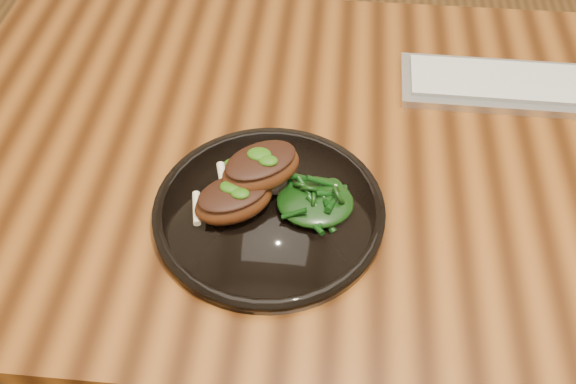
% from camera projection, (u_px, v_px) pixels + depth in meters
% --- Properties ---
extents(desk, '(1.60, 0.80, 0.75)m').
position_uv_depth(desk, '(443.00, 191.00, 1.01)').
color(desk, '#331706').
rests_on(desk, ground).
extents(plate, '(0.31, 0.31, 0.02)m').
position_uv_depth(plate, '(269.00, 211.00, 0.87)').
color(plate, black).
rests_on(plate, desk).
extents(lamb_chop_front, '(0.13, 0.11, 0.05)m').
position_uv_depth(lamb_chop_front, '(233.00, 199.00, 0.84)').
color(lamb_chop_front, '#48210D').
rests_on(lamb_chop_front, plate).
extents(lamb_chop_back, '(0.13, 0.12, 0.05)m').
position_uv_depth(lamb_chop_back, '(260.00, 167.00, 0.85)').
color(lamb_chop_back, '#48210D').
rests_on(lamb_chop_back, plate).
extents(herb_smear, '(0.07, 0.05, 0.00)m').
position_uv_depth(herb_smear, '(247.00, 168.00, 0.91)').
color(herb_smear, '#153F06').
rests_on(herb_smear, plate).
extents(greens_heap, '(0.10, 0.10, 0.04)m').
position_uv_depth(greens_heap, '(315.00, 198.00, 0.85)').
color(greens_heap, black).
rests_on(greens_heap, plate).
extents(keyboard, '(0.43, 0.13, 0.02)m').
position_uv_depth(keyboard, '(533.00, 86.00, 1.04)').
color(keyboard, '#B5B7BA').
rests_on(keyboard, desk).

